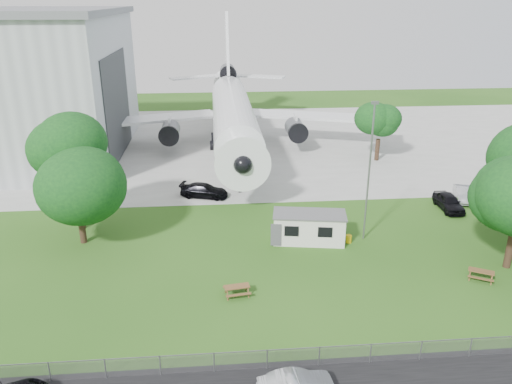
{
  "coord_description": "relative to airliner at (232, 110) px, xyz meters",
  "views": [
    {
      "loc": [
        -4.59,
        -32.23,
        19.79
      ],
      "look_at": [
        -1.13,
        8.0,
        4.0
      ],
      "focal_mm": 35.0,
      "sensor_mm": 36.0,
      "label": 1
    }
  ],
  "objects": [
    {
      "name": "lamp_mast",
      "position": [
        10.2,
        -29.66,
        0.73
      ],
      "size": [
        0.16,
        0.16,
        12.0
      ],
      "primitive_type": "cylinder",
      "color": "slate",
      "rests_on": "ground"
    },
    {
      "name": "tree_far_apron",
      "position": [
        18.35,
        -7.65,
        -0.42
      ],
      "size": [
        5.13,
        5.13,
        7.43
      ],
      "color": "#382619",
      "rests_on": "ground"
    },
    {
      "name": "airliner",
      "position": [
        0.0,
        0.0,
        0.0
      ],
      "size": [
        46.36,
        47.73,
        17.69
      ],
      "color": "white",
      "rests_on": "ground"
    },
    {
      "name": "picnic_east",
      "position": [
        16.99,
        -37.14,
        -5.27
      ],
      "size": [
        2.3,
        2.18,
        0.76
      ],
      "primitive_type": null,
      "rotation": [
        0.0,
        0.0,
        -0.51
      ],
      "color": "brown",
      "rests_on": "ground"
    },
    {
      "name": "picnic_west",
      "position": [
        -1.34,
        -37.7,
        -5.27
      ],
      "size": [
        2.0,
        1.75,
        0.76
      ],
      "primitive_type": null,
      "rotation": [
        0.0,
        0.0,
        0.15
      ],
      "color": "brown",
      "rests_on": "ground"
    },
    {
      "name": "car_ne_sedan",
      "position": [
        23.03,
        -21.88,
        -4.56
      ],
      "size": [
        2.74,
        4.53,
        1.41
      ],
      "primitive_type": "imported",
      "rotation": [
        0.0,
        0.0,
        -0.32
      ],
      "color": "#A8AAB0",
      "rests_on": "ground"
    },
    {
      "name": "car_apron_van",
      "position": [
        -3.86,
        -18.67,
        -4.54
      ],
      "size": [
        5.39,
        3.29,
        1.46
      ],
      "primitive_type": "imported",
      "rotation": [
        0.0,
        0.0,
        1.31
      ],
      "color": "black",
      "rests_on": "ground"
    },
    {
      "name": "tree_west_big",
      "position": [
        -14.94,
        -25.36,
        2.42
      ],
      "size": [
        7.31,
        7.31,
        11.36
      ],
      "color": "#382619",
      "rests_on": "ground"
    },
    {
      "name": "fence",
      "position": [
        2.0,
        -45.36,
        -5.27
      ],
      "size": [
        58.0,
        0.04,
        1.3
      ],
      "primitive_type": "cube",
      "color": "gray",
      "rests_on": "ground"
    },
    {
      "name": "concrete_apron",
      "position": [
        2.0,
        2.14,
        -5.25
      ],
      "size": [
        120.0,
        46.0,
        0.03
      ],
      "primitive_type": "cube",
      "color": "#B7B7B2",
      "rests_on": "ground"
    },
    {
      "name": "car_ne_hatch",
      "position": [
        20.45,
        -24.08,
        -4.48
      ],
      "size": [
        1.96,
        4.68,
        1.58
      ],
      "primitive_type": "imported",
      "rotation": [
        0.0,
        0.0,
        -0.02
      ],
      "color": "black",
      "rests_on": "ground"
    },
    {
      "name": "site_cabin",
      "position": [
        5.31,
        -29.72,
        -3.96
      ],
      "size": [
        6.93,
        3.66,
        2.62
      ],
      "color": "silver",
      "rests_on": "ground"
    },
    {
      "name": "ground",
      "position": [
        2.0,
        -35.86,
        -5.27
      ],
      "size": [
        160.0,
        160.0,
        0.0
      ],
      "primitive_type": "plane",
      "color": "#3B6A21"
    },
    {
      "name": "tree_west_small",
      "position": [
        -14.15,
        -28.3,
        -0.03
      ],
      "size": [
        7.8,
        7.8,
        9.15
      ],
      "color": "#382619",
      "rests_on": "ground"
    }
  ]
}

